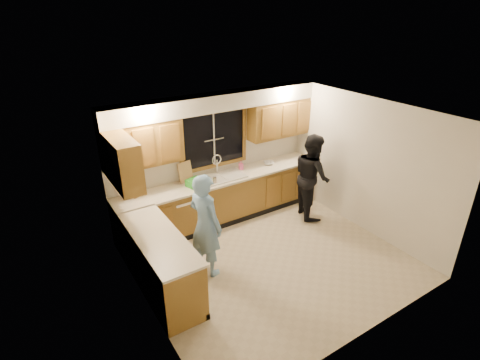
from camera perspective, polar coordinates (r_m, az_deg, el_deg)
name	(u,v)px	position (r m, az deg, el deg)	size (l,w,h in m)	color
floor	(271,260)	(6.48, 4.73, -12.07)	(4.20, 4.20, 0.00)	beige
ceiling	(277,116)	(5.36, 5.68, 9.74)	(4.20, 4.20, 0.00)	silver
wall_back	(214,156)	(7.27, -3.97, 3.60)	(4.20, 4.20, 0.00)	silver
wall_left	(142,235)	(4.97, -14.66, -8.18)	(3.80, 3.80, 0.00)	silver
wall_right	(366,166)	(7.19, 18.59, 2.05)	(3.80, 3.80, 0.00)	silver
base_cabinets_back	(223,199)	(7.37, -2.65, -2.99)	(4.20, 0.60, 0.88)	olive
base_cabinets_left	(160,264)	(5.78, -12.08, -12.45)	(0.60, 1.90, 0.88)	olive
countertop_back	(223,179)	(7.15, -2.66, 0.22)	(4.20, 0.63, 0.04)	#F4E8CD
countertop_left	(158,238)	(5.52, -12.37, -8.61)	(0.63, 1.90, 0.04)	#F4E8CD
upper_cabinets_left	(142,144)	(6.40, -14.66, 5.29)	(1.35, 0.33, 0.75)	olive
upper_cabinets_right	(279,118)	(7.70, 5.94, 9.31)	(1.35, 0.33, 0.75)	olive
upper_cabinets_return	(123,163)	(5.72, -17.43, 2.53)	(0.33, 0.90, 0.75)	olive
soffit	(217,102)	(6.79, -3.52, 11.81)	(4.20, 0.35, 0.30)	beige
window_frame	(214,139)	(7.14, -4.02, 6.19)	(1.44, 0.03, 1.14)	black
sink	(222,180)	(7.18, -2.74, 0.02)	(0.86, 0.52, 0.57)	silver
dishwasher	(183,213)	(7.05, -8.61, -4.97)	(0.60, 0.56, 0.82)	white
stove	(176,286)	(5.35, -9.76, -15.62)	(0.58, 0.75, 0.90)	white
man	(205,225)	(5.80, -5.28, -6.85)	(0.62, 0.41, 1.70)	#7AAEE7
woman	(312,176)	(7.50, 10.88, 0.61)	(0.83, 0.65, 1.71)	black
knife_block	(135,190)	(6.63, -15.69, -1.50)	(0.13, 0.11, 0.24)	olive
cutting_board	(185,172)	(6.99, -8.32, 1.24)	(0.29, 0.02, 0.38)	tan
dish_crate	(195,183)	(6.82, -6.80, -0.43)	(0.28, 0.26, 0.13)	green
soap_bottle	(241,165)	(7.46, 0.15, 2.28)	(0.08, 0.08, 0.18)	pink
bowl	(269,163)	(7.75, 4.39, 2.59)	(0.22, 0.22, 0.05)	silver
can_left	(210,183)	(6.79, -4.64, -0.49)	(0.07, 0.07, 0.12)	#B7A88C
can_right	(215,181)	(6.87, -3.87, -0.10)	(0.07, 0.07, 0.13)	#B7A88C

